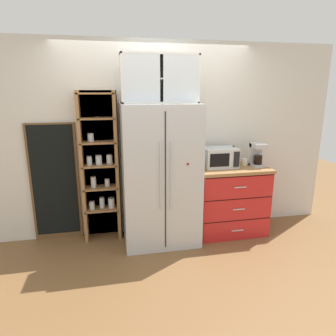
{
  "coord_description": "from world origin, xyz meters",
  "views": [
    {
      "loc": [
        -0.64,
        -3.59,
        1.94
      ],
      "look_at": [
        0.1,
        0.01,
        0.98
      ],
      "focal_mm": 32.22,
      "sensor_mm": 36.0,
      "label": 1
    }
  ],
  "objects_px": {
    "mug_cream": "(245,162)",
    "bottle_clear": "(233,158)",
    "coffee_maker": "(257,154)",
    "chalkboard_menu": "(55,183)",
    "microwave": "(220,157)",
    "refrigerator": "(160,175)"
  },
  "relations": [
    {
      "from": "coffee_maker",
      "to": "mug_cream",
      "type": "bearing_deg",
      "value": 162.72
    },
    {
      "from": "bottle_clear",
      "to": "chalkboard_menu",
      "type": "distance_m",
      "value": 2.34
    },
    {
      "from": "coffee_maker",
      "to": "chalkboard_menu",
      "type": "distance_m",
      "value": 2.69
    },
    {
      "from": "refrigerator",
      "to": "bottle_clear",
      "type": "relative_size",
      "value": 6.04
    },
    {
      "from": "chalkboard_menu",
      "to": "bottle_clear",
      "type": "bearing_deg",
      "value": -7.21
    },
    {
      "from": "refrigerator",
      "to": "chalkboard_menu",
      "type": "height_order",
      "value": "refrigerator"
    },
    {
      "from": "chalkboard_menu",
      "to": "coffee_maker",
      "type": "bearing_deg",
      "value": -5.53
    },
    {
      "from": "coffee_maker",
      "to": "mug_cream",
      "type": "relative_size",
      "value": 2.64
    },
    {
      "from": "mug_cream",
      "to": "coffee_maker",
      "type": "bearing_deg",
      "value": -17.28
    },
    {
      "from": "refrigerator",
      "to": "bottle_clear",
      "type": "xyz_separation_m",
      "value": [
        0.98,
        0.02,
        0.17
      ]
    },
    {
      "from": "microwave",
      "to": "mug_cream",
      "type": "bearing_deg",
      "value": 0.65
    },
    {
      "from": "mug_cream",
      "to": "chalkboard_menu",
      "type": "relative_size",
      "value": 0.08
    },
    {
      "from": "microwave",
      "to": "chalkboard_menu",
      "type": "height_order",
      "value": "chalkboard_menu"
    },
    {
      "from": "microwave",
      "to": "coffee_maker",
      "type": "xyz_separation_m",
      "value": [
        0.52,
        -0.04,
        0.03
      ]
    },
    {
      "from": "mug_cream",
      "to": "bottle_clear",
      "type": "distance_m",
      "value": 0.24
    },
    {
      "from": "microwave",
      "to": "bottle_clear",
      "type": "bearing_deg",
      "value": -25.63
    },
    {
      "from": "microwave",
      "to": "mug_cream",
      "type": "distance_m",
      "value": 0.38
    },
    {
      "from": "microwave",
      "to": "coffee_maker",
      "type": "bearing_deg",
      "value": -4.64
    },
    {
      "from": "refrigerator",
      "to": "bottle_clear",
      "type": "height_order",
      "value": "refrigerator"
    },
    {
      "from": "refrigerator",
      "to": "microwave",
      "type": "distance_m",
      "value": 0.85
    },
    {
      "from": "refrigerator",
      "to": "bottle_clear",
      "type": "distance_m",
      "value": 1.0
    },
    {
      "from": "refrigerator",
      "to": "microwave",
      "type": "height_order",
      "value": "refrigerator"
    }
  ]
}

